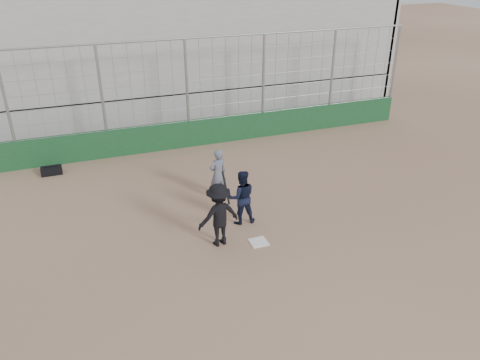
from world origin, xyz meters
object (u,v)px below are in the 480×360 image
object	(u,v)px
catcher_crouched	(242,206)
equipment_bag	(52,171)
umpire	(218,176)
batter_at_plate	(219,215)

from	to	relation	value
catcher_crouched	equipment_bag	world-z (taller)	catcher_crouched
umpire	equipment_bag	world-z (taller)	umpire
batter_at_plate	catcher_crouched	distance (m)	1.20
batter_at_plate	catcher_crouched	xyz separation A→B (m)	(0.89, 0.74, -0.31)
umpire	equipment_bag	xyz separation A→B (m)	(-4.76, 3.43, -0.56)
catcher_crouched	equipment_bag	distance (m)	7.06
catcher_crouched	umpire	distance (m)	1.65
batter_at_plate	equipment_bag	xyz separation A→B (m)	(-4.02, 5.81, -0.70)
catcher_crouched	umpire	bearing A→B (deg)	95.15
batter_at_plate	umpire	world-z (taller)	batter_at_plate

